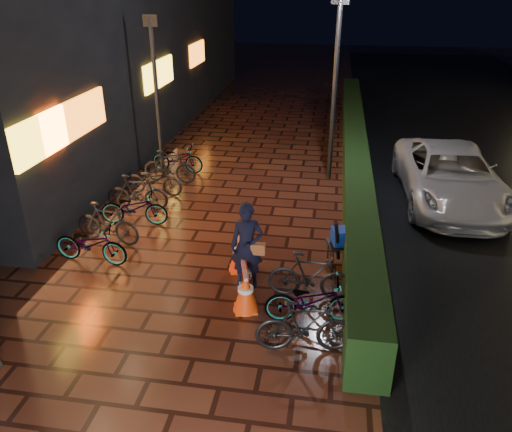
% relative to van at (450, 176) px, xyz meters
% --- Properties ---
extents(ground, '(80.00, 80.00, 0.00)m').
position_rel_van_xyz_m(ground, '(-5.77, -5.56, -0.74)').
color(ground, '#381911').
rests_on(ground, ground).
extents(hedge, '(0.70, 20.00, 1.00)m').
position_rel_van_xyz_m(hedge, '(-2.47, 2.44, -0.24)').
color(hedge, black).
rests_on(hedge, ground).
extents(van, '(2.61, 5.38, 1.48)m').
position_rel_van_xyz_m(van, '(0.00, 0.00, 0.00)').
color(van, '#B7B7BC').
rests_on(van, ground).
extents(storefront_block, '(12.09, 22.00, 9.00)m').
position_rel_van_xyz_m(storefront_block, '(-15.27, 5.94, 3.76)').
color(storefront_block, black).
rests_on(storefront_block, ground).
extents(lamp_post_hedge, '(0.50, 0.24, 5.29)m').
position_rel_van_xyz_m(lamp_post_hedge, '(-3.25, 1.23, 2.16)').
color(lamp_post_hedge, black).
rests_on(lamp_post_hedge, ground).
extents(lamp_post_sf, '(0.45, 0.14, 4.65)m').
position_rel_van_xyz_m(lamp_post_sf, '(-8.43, 0.91, 1.81)').
color(lamp_post_sf, black).
rests_on(lamp_post_sf, ground).
extents(cyclist, '(0.67, 1.30, 1.87)m').
position_rel_van_xyz_m(cyclist, '(-4.68, -5.07, -0.05)').
color(cyclist, white).
rests_on(cyclist, ground).
extents(traffic_barrier, '(0.87, 1.87, 0.76)m').
position_rel_van_xyz_m(traffic_barrier, '(-4.79, -5.08, -0.37)').
color(traffic_barrier, '#F93F0D').
rests_on(traffic_barrier, ground).
extents(cart_assembly, '(0.73, 0.78, 1.16)m').
position_rel_van_xyz_m(cart_assembly, '(-2.87, -3.77, -0.15)').
color(cart_assembly, black).
rests_on(cart_assembly, ground).
extents(parked_bikes_storefront, '(1.96, 6.37, 0.98)m').
position_rel_van_xyz_m(parked_bikes_storefront, '(-8.09, -1.76, -0.28)').
color(parked_bikes_storefront, black).
rests_on(parked_bikes_storefront, ground).
extents(parked_bikes_hedge, '(1.78, 2.12, 0.98)m').
position_rel_van_xyz_m(parked_bikes_hedge, '(-3.43, -5.94, -0.27)').
color(parked_bikes_hedge, black).
rests_on(parked_bikes_hedge, ground).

